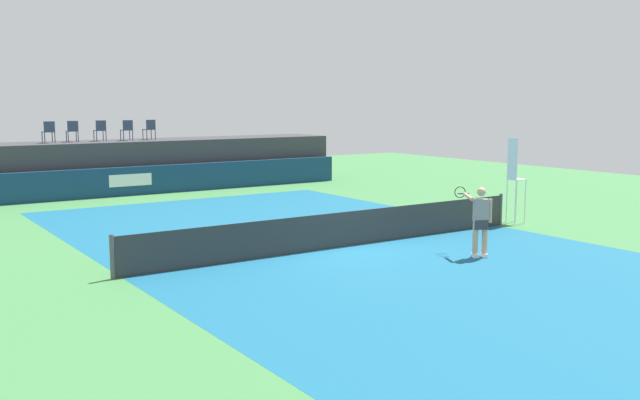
{
  "coord_description": "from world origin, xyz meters",
  "views": [
    {
      "loc": [
        -10.87,
        -15.18,
        3.88
      ],
      "look_at": [
        0.65,
        2.0,
        1.0
      ],
      "focal_mm": 39.7,
      "sensor_mm": 36.0,
      "label": 1
    }
  ],
  "objects_px": {
    "spectator_chair_far_right": "(150,129)",
    "spectator_chair_right": "(127,129)",
    "net_post_far": "(501,209)",
    "spectator_chair_center": "(100,130)",
    "spectator_chair_far_left": "(49,131)",
    "spectator_chair_left": "(72,130)",
    "net_post_near": "(112,257)",
    "tennis_player": "(480,219)",
    "umpire_chair": "(514,174)",
    "tennis_ball": "(180,254)"
  },
  "relations": [
    {
      "from": "spectator_chair_far_right",
      "to": "umpire_chair",
      "type": "xyz_separation_m",
      "value": [
        6.38,
        -15.25,
        -1.11
      ]
    },
    {
      "from": "spectator_chair_left",
      "to": "umpire_chair",
      "type": "relative_size",
      "value": 0.32
    },
    {
      "from": "tennis_ball",
      "to": "spectator_chair_left",
      "type": "bearing_deg",
      "value": 85.51
    },
    {
      "from": "spectator_chair_far_right",
      "to": "umpire_chair",
      "type": "height_order",
      "value": "spectator_chair_far_right"
    },
    {
      "from": "spectator_chair_far_right",
      "to": "spectator_chair_center",
      "type": "bearing_deg",
      "value": 175.79
    },
    {
      "from": "spectator_chair_center",
      "to": "net_post_far",
      "type": "xyz_separation_m",
      "value": [
        7.94,
        -15.43,
        -2.19
      ]
    },
    {
      "from": "spectator_chair_right",
      "to": "umpire_chair",
      "type": "height_order",
      "value": "spectator_chair_right"
    },
    {
      "from": "spectator_chair_left",
      "to": "spectator_chair_center",
      "type": "height_order",
      "value": "same"
    },
    {
      "from": "spectator_chair_left",
      "to": "net_post_far",
      "type": "bearing_deg",
      "value": -59.26
    },
    {
      "from": "spectator_chair_far_left",
      "to": "tennis_player",
      "type": "relative_size",
      "value": 0.5
    },
    {
      "from": "spectator_chair_far_left",
      "to": "net_post_far",
      "type": "height_order",
      "value": "spectator_chair_far_left"
    },
    {
      "from": "spectator_chair_right",
      "to": "net_post_near",
      "type": "bearing_deg",
      "value": -110.09
    },
    {
      "from": "spectator_chair_center",
      "to": "umpire_chair",
      "type": "distance_m",
      "value": 17.65
    },
    {
      "from": "spectator_chair_center",
      "to": "tennis_ball",
      "type": "distance_m",
      "value": 14.44
    },
    {
      "from": "spectator_chair_left",
      "to": "net_post_near",
      "type": "xyz_separation_m",
      "value": [
        -3.27,
        -15.35,
        -2.19
      ]
    },
    {
      "from": "umpire_chair",
      "to": "net_post_near",
      "type": "height_order",
      "value": "umpire_chair"
    },
    {
      "from": "umpire_chair",
      "to": "net_post_near",
      "type": "distance_m",
      "value": 13.04
    },
    {
      "from": "spectator_chair_center",
      "to": "spectator_chair_far_right",
      "type": "distance_m",
      "value": 2.15
    },
    {
      "from": "spectator_chair_far_left",
      "to": "net_post_far",
      "type": "distance_m",
      "value": 18.32
    },
    {
      "from": "umpire_chair",
      "to": "spectator_chair_center",
      "type": "bearing_deg",
      "value": 118.97
    },
    {
      "from": "spectator_chair_far_right",
      "to": "net_post_far",
      "type": "xyz_separation_m",
      "value": [
        5.79,
        -15.27,
        -2.19
      ]
    },
    {
      "from": "spectator_chair_center",
      "to": "tennis_player",
      "type": "bearing_deg",
      "value": -77.96
    },
    {
      "from": "spectator_chair_right",
      "to": "umpire_chair",
      "type": "xyz_separation_m",
      "value": [
        7.43,
        -15.19,
        -1.11
      ]
    },
    {
      "from": "net_post_near",
      "to": "tennis_player",
      "type": "xyz_separation_m",
      "value": [
        8.37,
        -2.92,
        0.46
      ]
    },
    {
      "from": "spectator_chair_far_left",
      "to": "tennis_ball",
      "type": "bearing_deg",
      "value": -90.34
    },
    {
      "from": "spectator_chair_left",
      "to": "spectator_chair_right",
      "type": "bearing_deg",
      "value": -3.6
    },
    {
      "from": "spectator_chair_right",
      "to": "net_post_near",
      "type": "relative_size",
      "value": 0.89
    },
    {
      "from": "spectator_chair_far_right",
      "to": "tennis_ball",
      "type": "bearing_deg",
      "value": -107.74
    },
    {
      "from": "spectator_chair_center",
      "to": "spectator_chair_far_right",
      "type": "xyz_separation_m",
      "value": [
        2.15,
        -0.16,
        0.0
      ]
    },
    {
      "from": "spectator_chair_far_right",
      "to": "net_post_far",
      "type": "distance_m",
      "value": 16.48
    },
    {
      "from": "spectator_chair_far_left",
      "to": "tennis_player",
      "type": "bearing_deg",
      "value": -71.25
    },
    {
      "from": "net_post_far",
      "to": "tennis_ball",
      "type": "distance_m",
      "value": 10.33
    },
    {
      "from": "spectator_chair_right",
      "to": "net_post_near",
      "type": "height_order",
      "value": "spectator_chair_right"
    },
    {
      "from": "spectator_chair_left",
      "to": "tennis_ball",
      "type": "height_order",
      "value": "spectator_chair_left"
    },
    {
      "from": "spectator_chair_far_right",
      "to": "tennis_player",
      "type": "height_order",
      "value": "spectator_chair_far_right"
    },
    {
      "from": "spectator_chair_far_left",
      "to": "spectator_chair_left",
      "type": "xyz_separation_m",
      "value": [
        1.01,
        0.25,
        0.0
      ]
    },
    {
      "from": "tennis_player",
      "to": "net_post_near",
      "type": "bearing_deg",
      "value": 160.77
    },
    {
      "from": "spectator_chair_right",
      "to": "tennis_ball",
      "type": "distance_m",
      "value": 14.45
    },
    {
      "from": "net_post_near",
      "to": "tennis_player",
      "type": "height_order",
      "value": "tennis_player"
    },
    {
      "from": "spectator_chair_far_right",
      "to": "spectator_chair_right",
      "type": "bearing_deg",
      "value": -176.6
    },
    {
      "from": "spectator_chair_left",
      "to": "net_post_near",
      "type": "height_order",
      "value": "spectator_chair_left"
    },
    {
      "from": "spectator_chair_center",
      "to": "net_post_far",
      "type": "bearing_deg",
      "value": -62.77
    },
    {
      "from": "net_post_near",
      "to": "net_post_far",
      "type": "relative_size",
      "value": 1.0
    },
    {
      "from": "spectator_chair_far_left",
      "to": "net_post_near",
      "type": "relative_size",
      "value": 0.89
    },
    {
      "from": "net_post_near",
      "to": "net_post_far",
      "type": "bearing_deg",
      "value": 0.0
    },
    {
      "from": "spectator_chair_far_left",
      "to": "spectator_chair_right",
      "type": "height_order",
      "value": "same"
    },
    {
      "from": "spectator_chair_left",
      "to": "umpire_chair",
      "type": "xyz_separation_m",
      "value": [
        9.72,
        -15.34,
        -1.11
      ]
    },
    {
      "from": "spectator_chair_center",
      "to": "spectator_chair_far_right",
      "type": "height_order",
      "value": "same"
    },
    {
      "from": "spectator_chair_far_left",
      "to": "net_post_far",
      "type": "relative_size",
      "value": 0.89
    },
    {
      "from": "spectator_chair_center",
      "to": "tennis_player",
      "type": "xyz_separation_m",
      "value": [
        3.91,
        -18.35,
        -1.73
      ]
    }
  ]
}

